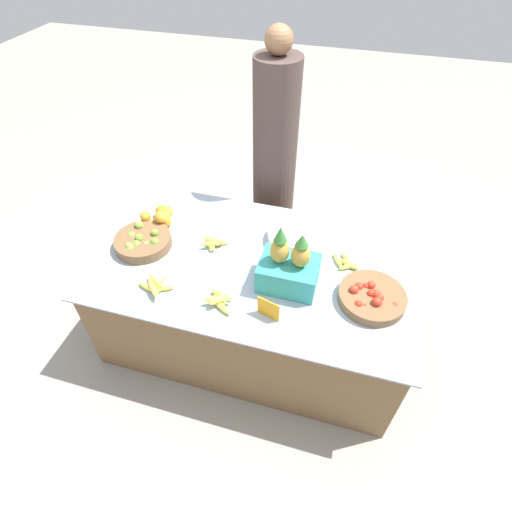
{
  "coord_description": "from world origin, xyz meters",
  "views": [
    {
      "loc": [
        0.44,
        -1.53,
        2.23
      ],
      "look_at": [
        0.0,
        0.0,
        0.68
      ],
      "focal_mm": 28.0,
      "sensor_mm": 36.0,
      "label": 1
    }
  ],
  "objects_px": {
    "price_sign": "(268,309)",
    "produce_crate": "(289,268)",
    "metal_bowl": "(295,237)",
    "lime_bowl": "(143,241)",
    "vendor_person": "(274,165)",
    "tomato_basket": "(372,297)"
  },
  "relations": [
    {
      "from": "lime_bowl",
      "to": "tomato_basket",
      "type": "distance_m",
      "value": 1.32
    },
    {
      "from": "metal_bowl",
      "to": "produce_crate",
      "type": "relative_size",
      "value": 0.86
    },
    {
      "from": "lime_bowl",
      "to": "price_sign",
      "type": "height_order",
      "value": "price_sign"
    },
    {
      "from": "price_sign",
      "to": "vendor_person",
      "type": "xyz_separation_m",
      "value": [
        -0.26,
        1.17,
        0.08
      ]
    },
    {
      "from": "price_sign",
      "to": "produce_crate",
      "type": "bearing_deg",
      "value": 95.05
    },
    {
      "from": "vendor_person",
      "to": "produce_crate",
      "type": "bearing_deg",
      "value": -71.6
    },
    {
      "from": "lime_bowl",
      "to": "price_sign",
      "type": "distance_m",
      "value": 0.89
    },
    {
      "from": "produce_crate",
      "to": "vendor_person",
      "type": "height_order",
      "value": "vendor_person"
    },
    {
      "from": "price_sign",
      "to": "tomato_basket",
      "type": "bearing_deg",
      "value": 41.76
    },
    {
      "from": "lime_bowl",
      "to": "vendor_person",
      "type": "distance_m",
      "value": 1.05
    },
    {
      "from": "tomato_basket",
      "to": "lime_bowl",
      "type": "bearing_deg",
      "value": 177.32
    },
    {
      "from": "tomato_basket",
      "to": "vendor_person",
      "type": "relative_size",
      "value": 0.21
    },
    {
      "from": "price_sign",
      "to": "produce_crate",
      "type": "relative_size",
      "value": 0.31
    },
    {
      "from": "tomato_basket",
      "to": "produce_crate",
      "type": "relative_size",
      "value": 0.9
    },
    {
      "from": "produce_crate",
      "to": "vendor_person",
      "type": "distance_m",
      "value": 0.98
    },
    {
      "from": "tomato_basket",
      "to": "price_sign",
      "type": "height_order",
      "value": "price_sign"
    },
    {
      "from": "metal_bowl",
      "to": "price_sign",
      "type": "xyz_separation_m",
      "value": [
        -0.01,
        -0.59,
        0.03
      ]
    },
    {
      "from": "metal_bowl",
      "to": "price_sign",
      "type": "relative_size",
      "value": 2.76
    },
    {
      "from": "vendor_person",
      "to": "tomato_basket",
      "type": "bearing_deg",
      "value": -51.29
    },
    {
      "from": "lime_bowl",
      "to": "vendor_person",
      "type": "bearing_deg",
      "value": 56.69
    },
    {
      "from": "lime_bowl",
      "to": "produce_crate",
      "type": "distance_m",
      "value": 0.89
    },
    {
      "from": "lime_bowl",
      "to": "price_sign",
      "type": "bearing_deg",
      "value": -19.68
    }
  ]
}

